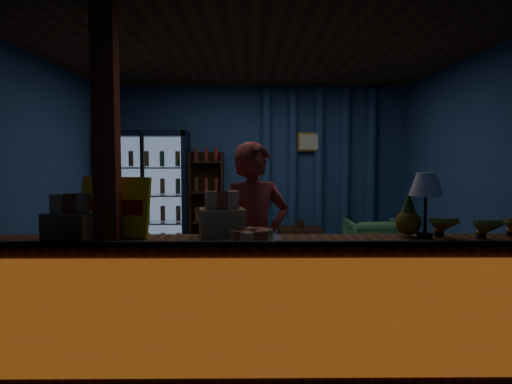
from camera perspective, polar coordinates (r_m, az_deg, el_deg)
ground at (r=5.64m, az=-0.21°, el=-11.75°), size 4.60×4.60×0.00m
room_walls at (r=5.42m, az=-0.21°, el=4.40°), size 4.60×4.60×4.60m
counter at (r=3.67m, az=0.01°, el=-12.85°), size 4.40×0.57×0.99m
support_post at (r=3.67m, az=-16.61°, el=0.07°), size 0.16×0.16×2.60m
beverage_cooler at (r=7.52m, az=-12.22°, el=-0.57°), size 1.20×0.62×1.90m
bottle_shelf at (r=7.55m, az=-5.65°, el=-1.54°), size 0.50×0.28×1.60m
curtain_folds at (r=7.63m, az=7.20°, el=2.32°), size 1.74×0.14×2.50m
framed_picture at (r=7.57m, az=6.15°, el=5.72°), size 0.36×0.04×0.28m
shopkeeper at (r=4.20m, az=-0.11°, el=-5.67°), size 0.71×0.60×1.67m
green_chair at (r=7.11m, az=13.29°, el=-5.72°), size 0.73×0.75×0.67m
side_table at (r=7.10m, az=5.01°, el=-6.20°), size 0.60×0.45×0.64m
yellow_sign at (r=3.85m, az=-15.85°, el=-1.63°), size 0.57×0.25×0.44m
snack_box_left at (r=3.71m, az=-20.38°, el=-3.55°), size 0.37×0.32×0.34m
snack_box_centre at (r=3.70m, az=-3.90°, el=-3.29°), size 0.36×0.32×0.34m
pastry_tray at (r=3.54m, az=-0.86°, el=-5.18°), size 0.49×0.49×0.08m
banana_bunches at (r=4.01m, az=24.20°, el=-3.60°), size 0.79×0.30×0.17m
table_lamp at (r=3.82m, az=18.86°, el=0.56°), size 0.24×0.24×0.48m
pineapple at (r=3.88m, az=17.01°, el=-2.90°), size 0.19×0.19×0.33m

